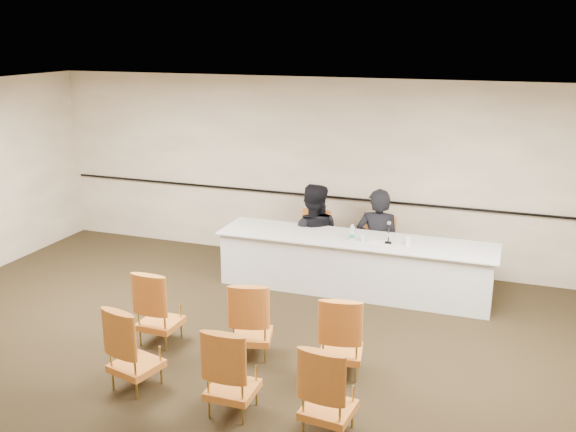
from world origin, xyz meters
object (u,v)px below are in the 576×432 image
Objects in this scene: microphone at (389,234)px; aud_chair_back_right at (329,388)px; panelist_main at (377,248)px; water_bottle at (352,232)px; panelist_main_chair at (377,249)px; aud_chair_back_mid at (232,369)px; aud_chair_front_left at (159,306)px; aud_chair_back_left at (135,346)px; aud_chair_front_right at (342,334)px; coffee_cup at (408,241)px; aud_chair_front_mid at (251,318)px; panelist_second at (312,242)px; drinking_glass at (363,237)px; panelist_second_chair at (312,242)px; panel_table at (354,264)px.

microphone is 0.30× the size of aud_chair_back_right.
panelist_main reaches higher than water_bottle.
aud_chair_back_mid is (-0.57, -4.06, 0.00)m from panelist_main_chair.
aud_chair_front_left is 1.00× the size of aud_chair_back_left.
microphone is (0.28, -0.65, 0.45)m from panelist_main.
aud_chair_back_left is (-1.51, -3.29, -0.45)m from water_bottle.
panelist_main is at bearing 103.02° from microphone.
aud_chair_front_right is at bearing -78.19° from water_bottle.
coffee_cup is (0.56, -0.65, 0.37)m from panelist_main.
aud_chair_front_left is at bearing -128.23° from water_bottle.
microphone is 3.54m from aud_chair_back_mid.
aud_chair_front_mid is (-1.14, -2.26, -0.48)m from microphone.
panelist_second reaches higher than microphone.
water_bottle is 2.36× the size of drinking_glass.
water_bottle is 0.25× the size of aud_chair_front_left.
aud_chair_back_mid and aud_chair_back_right have the same top height.
panelist_second is 19.06× the size of drinking_glass.
panelist_second_chair reaches higher than drinking_glass.
aud_chair_back_left is (-1.52, -3.39, 0.07)m from panel_table.
aud_chair_front_right is (0.24, -2.95, 0.00)m from panelist_main_chair.
aud_chair_back_left is at bearing -114.00° from panelist_main_chair.
panelist_main_chair is at bearing 0.00° from panelist_second_chair.
panelist_main is 3.04m from aud_chair_front_mid.
microphone is at bearing 4.11° from water_bottle.
panelist_main_chair is 1.04m from panelist_second.
microphone is 2.27× the size of coffee_cup.
panelist_second is at bearing 78.58° from aud_chair_front_mid.
panelist_second reaches higher than aud_chair_front_left.
panelist_main is 0.76m from drinking_glass.
aud_chair_back_right is (2.46, -1.09, 0.00)m from aud_chair_front_left.
panelist_second reaches higher than water_bottle.
panelist_main_chair is 0.50× the size of panelist_second.
panelist_second_chair is 7.53× the size of coffee_cup.
panelist_second reaches higher than panelist_main_chair.
aud_chair_back_right is at bearing 91.52° from panelist_main.
aud_chair_back_left is (-0.89, -1.06, 0.00)m from aud_chair_front_mid.
aud_chair_front_mid and aud_chair_front_right have the same top height.
water_bottle is (-0.23, -0.69, 0.45)m from panelist_main_chair.
panelist_second is (-1.04, -0.01, -0.01)m from panelist_main_chair.
water_bottle is 0.79m from coffee_cup.
aud_chair_front_mid is at bearing 81.47° from panelist_second.
aud_chair_back_mid is (-0.81, -1.11, 0.00)m from aud_chair_front_right.
panelist_main is 4.34m from aud_chair_back_left.
panel_table is 1.01m from panelist_second_chair.
aud_chair_front_mid is 1.38m from aud_chair_back_left.
panelist_main is at bearing 58.56° from aud_chair_front_mid.
water_bottle is at bearing -40.51° from panelist_second_chair.
water_bottle is 3.41m from aud_chair_back_mid.
aud_chair_front_right reaches higher than coffee_cup.
panelist_main_chair and aud_chair_front_mid have the same top height.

